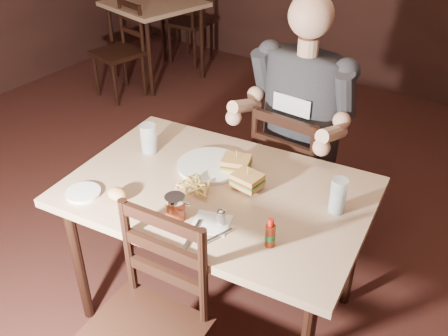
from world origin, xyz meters
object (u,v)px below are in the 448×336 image
Objects in this scene: syrup_dispenser at (175,207)px; side_plate at (83,193)px; diner at (300,96)px; glass_left at (149,139)px; dinner_plate at (210,166)px; bg_table at (155,11)px; bg_chair_far at (190,22)px; bg_chair_near at (117,53)px; main_table at (218,201)px; hot_sauce at (270,232)px; glass_right at (338,196)px; chair_far at (297,176)px.

syrup_dispenser reaches higher than side_plate.
diner is 0.93m from syrup_dispenser.
dinner_plate is at bearing 8.16° from glass_left.
diner reaches higher than dinner_plate.
bg_table is at bearing 148.91° from diner.
bg_chair_near is (0.00, -1.10, -0.01)m from bg_chair_far.
main_table is 1.64× the size of bg_chair_near.
hot_sauce is (0.38, -0.19, 0.14)m from main_table.
bg_chair_far is at bearing 136.96° from glass_right.
diner is (2.33, -2.08, 0.54)m from bg_chair_far.
diner is at bearing 110.92° from hot_sauce.
side_plate is (-0.51, -1.07, 0.32)m from chair_far.
main_table is 1.60× the size of bg_chair_far.
glass_left reaches higher than dinner_plate.
main_table is 0.19m from dinner_plate.
syrup_dispenser is at bearing -47.39° from bg_table.
bg_chair_near is 7.98× the size of syrup_dispenser.
diner is at bearing 85.40° from main_table.
main_table is 9.07× the size of glass_right.
hot_sauce is 0.85m from side_plate.
dinner_plate is 0.58m from side_plate.
main_table is 3.57m from bg_chair_far.
dinner_plate is (-0.18, -0.54, -0.20)m from diner.
bg_chair_near is 5.83× the size of glass_left.
hot_sauce is (-0.12, -0.34, -0.01)m from glass_right.
chair_far reaches higher than side_plate.
dinner_plate is at bearing 98.68° from syrup_dispenser.
hot_sauce is at bearing -22.55° from bg_chair_near.
bg_table is 1.04× the size of chair_far.
side_plate is (-0.43, -0.10, -0.05)m from syrup_dispenser.
diner reaches higher than hot_sauce.
hot_sauce is at bearing -17.44° from glass_left.
syrup_dispenser is at bearing 87.82° from chair_far.
bg_chair_near is 2.66m from dinner_plate.
bg_table is 2.77m from chair_far.
syrup_dispenser reaches higher than main_table.
chair_far is 1.04× the size of bg_chair_far.
syrup_dispenser is (0.10, -0.38, 0.05)m from dinner_plate.
hot_sauce reaches higher than bg_table.
bg_chair_near reaches higher than bg_table.
bg_chair_far reaches higher than side_plate.
bg_table is 6.49× the size of side_plate.
hot_sauce reaches higher than bg_chair_far.
syrup_dispenser reaches higher than bg_table.
side_plate is (0.00, -0.44, -0.07)m from glass_left.
bg_chair_far is 5.66× the size of glass_right.
bg_table is at bearing 125.51° from side_plate.
syrup_dispenser is (2.25, -2.45, 0.14)m from bg_table.
chair_far is at bearing 109.69° from hot_sauce.
side_plate is (-0.95, -0.51, -0.07)m from glass_right.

